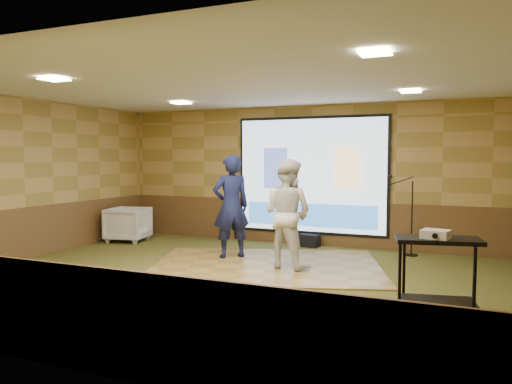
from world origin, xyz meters
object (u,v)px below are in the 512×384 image
at_px(player_right, 287,214).
at_px(banquet_chair, 128,224).
at_px(av_table, 438,263).
at_px(projector_screen, 311,177).
at_px(player_left, 231,206).
at_px(mic_stand, 409,230).
at_px(projector, 436,234).
at_px(duffel_bag, 309,241).
at_px(dance_floor, 266,266).

height_order(player_right, banquet_chair, player_right).
distance_m(av_table, banquet_chair, 7.39).
distance_m(projector_screen, player_left, 2.25).
bearing_deg(mic_stand, projector, -71.88).
height_order(banquet_chair, duffel_bag, banquet_chair).
height_order(player_right, projector, player_right).
height_order(player_right, duffel_bag, player_right).
relative_size(player_left, mic_stand, 1.23).
relative_size(dance_floor, mic_stand, 2.51).
relative_size(player_left, banquet_chair, 2.24).
xyz_separation_m(dance_floor, mic_stand, (2.15, 2.00, 0.48)).
xyz_separation_m(mic_stand, banquet_chair, (-5.96, -0.85, -0.11)).
bearing_deg(projector, player_right, 153.26).
distance_m(player_left, duffel_bag, 2.20).
bearing_deg(banquet_chair, player_left, -116.89).
height_order(dance_floor, player_left, player_left).
xyz_separation_m(mic_stand, duffel_bag, (-2.04, 0.14, -0.36)).
bearing_deg(projector_screen, player_left, -114.75).
height_order(projector_screen, player_right, projector_screen).
relative_size(projector_screen, player_right, 1.81).
bearing_deg(player_left, mic_stand, 165.58).
bearing_deg(dance_floor, banquet_chair, 163.22).
bearing_deg(mic_stand, player_right, -122.96).
xyz_separation_m(dance_floor, duffel_bag, (0.11, 2.13, 0.12)).
relative_size(dance_floor, player_right, 2.13).
height_order(mic_stand, banquet_chair, mic_stand).
relative_size(av_table, duffel_bag, 2.34).
bearing_deg(projector_screen, projector, -57.16).
distance_m(dance_floor, player_right, 1.01).
xyz_separation_m(dance_floor, banquet_chair, (-3.81, 1.15, 0.37)).
xyz_separation_m(dance_floor, player_left, (-0.85, 0.35, 0.97)).
distance_m(player_left, banquet_chair, 3.13).
distance_m(player_right, mic_stand, 2.72).
relative_size(mic_stand, banquet_chair, 1.82).
relative_size(player_right, projector, 6.22).
bearing_deg(mic_stand, av_table, -71.37).
height_order(projector_screen, av_table, projector_screen).
bearing_deg(projector_screen, duffel_bag, -79.62).
bearing_deg(player_left, banquet_chair, -58.24).
distance_m(projector_screen, duffel_bag, 1.36).
bearing_deg(dance_floor, projector_screen, 88.30).
bearing_deg(av_table, projector, -109.78).
xyz_separation_m(projector_screen, player_left, (-0.92, -2.00, -0.49)).
bearing_deg(dance_floor, av_table, -33.66).
distance_m(dance_floor, mic_stand, 2.97).
bearing_deg(player_left, av_table, 105.47).
xyz_separation_m(player_left, mic_stand, (3.00, 1.64, -0.49)).
xyz_separation_m(player_right, av_table, (2.50, -1.90, -0.26)).
relative_size(projector_screen, player_left, 1.74).
xyz_separation_m(player_right, banquet_chair, (-4.21, 1.18, -0.56)).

